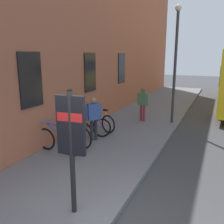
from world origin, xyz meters
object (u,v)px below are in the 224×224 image
object	(u,v)px
bicycle_under_window	(59,141)
bicycle_end_of_row	(88,126)
bicycle_mid_rack	(74,134)
bicycle_leaning_wall	(99,121)
street_lamp	(176,55)
pedestrian_crossing_street	(94,114)
transit_info_sign	(71,134)
pedestrian_by_facade	(143,101)

from	to	relation	value
bicycle_under_window	bicycle_end_of_row	size ratio (longest dim) A/B	1.02
bicycle_mid_rack	bicycle_leaning_wall	distance (m)	1.79
bicycle_under_window	bicycle_leaning_wall	world-z (taller)	same
street_lamp	bicycle_mid_rack	bearing A→B (deg)	149.13
bicycle_under_window	bicycle_end_of_row	bearing A→B (deg)	-1.12
pedestrian_crossing_street	bicycle_leaning_wall	bearing A→B (deg)	18.29
transit_info_sign	bicycle_mid_rack	bearing A→B (deg)	33.09
bicycle_under_window	bicycle_leaning_wall	size ratio (longest dim) A/B	1.05
bicycle_leaning_wall	transit_info_sign	xyz separation A→B (m)	(-4.87, -1.97, 1.21)
bicycle_end_of_row	pedestrian_by_facade	xyz separation A→B (m)	(2.93, -1.20, 0.56)
transit_info_sign	pedestrian_crossing_street	size ratio (longest dim) A/B	1.54
bicycle_under_window	bicycle_mid_rack	distance (m)	0.79
bicycle_end_of_row	pedestrian_crossing_street	bearing A→B (deg)	-126.02
bicycle_leaning_wall	street_lamp	size ratio (longest dim) A/B	0.34
bicycle_under_window	pedestrian_crossing_street	bearing A→B (deg)	-16.40
bicycle_mid_rack	transit_info_sign	size ratio (longest dim) A/B	0.71
bicycle_mid_rack	bicycle_end_of_row	world-z (taller)	same
pedestrian_crossing_street	pedestrian_by_facade	bearing A→B (deg)	-14.01
pedestrian_crossing_street	pedestrian_by_facade	world-z (taller)	same
bicycle_end_of_row	pedestrian_crossing_street	world-z (taller)	pedestrian_crossing_street
bicycle_leaning_wall	transit_info_sign	distance (m)	5.39
pedestrian_crossing_street	pedestrian_by_facade	xyz separation A→B (m)	(3.22, -0.80, -0.00)
street_lamp	bicycle_end_of_row	bearing A→B (deg)	142.29
bicycle_mid_rack	transit_info_sign	distance (m)	3.87
bicycle_under_window	bicycle_end_of_row	distance (m)	1.75
transit_info_sign	bicycle_under_window	bearing A→B (deg)	41.59
transit_info_sign	pedestrian_by_facade	xyz separation A→B (m)	(6.97, 0.80, -0.65)
street_lamp	pedestrian_by_facade	bearing A→B (deg)	103.14
bicycle_under_window	bicycle_mid_rack	bearing A→B (deg)	-1.92
bicycle_under_window	street_lamp	world-z (taller)	street_lamp
bicycle_mid_rack	pedestrian_crossing_street	world-z (taller)	pedestrian_crossing_street
pedestrian_crossing_street	transit_info_sign	bearing A→B (deg)	-156.87
bicycle_end_of_row	bicycle_leaning_wall	distance (m)	0.83
pedestrian_crossing_street	bicycle_under_window	bearing A→B (deg)	163.60
bicycle_leaning_wall	pedestrian_by_facade	size ratio (longest dim) A/B	1.09
bicycle_end_of_row	pedestrian_by_facade	distance (m)	3.22
transit_info_sign	street_lamp	xyz separation A→B (m)	(7.27, -0.50, 1.38)
transit_info_sign	pedestrian_by_facade	size ratio (longest dim) A/B	1.54
bicycle_mid_rack	street_lamp	distance (m)	5.53
bicycle_end_of_row	bicycle_under_window	bearing A→B (deg)	178.88
bicycle_mid_rack	pedestrian_crossing_street	xyz separation A→B (m)	(0.67, -0.40, 0.56)
bicycle_mid_rack	street_lamp	bearing A→B (deg)	-30.87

